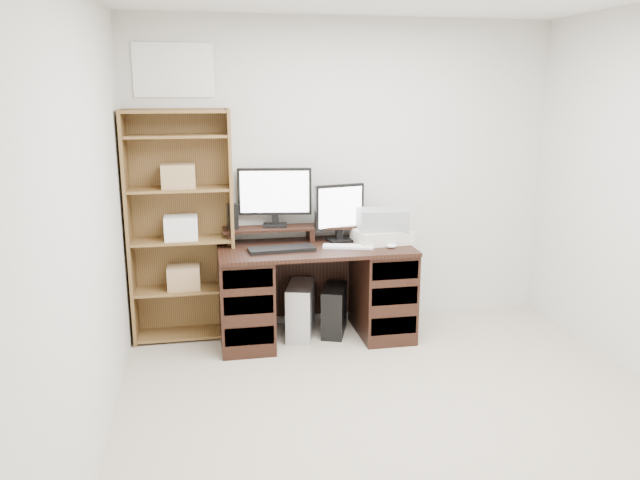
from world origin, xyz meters
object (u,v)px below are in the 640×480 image
object	(u,v)px
printer	(381,236)
tower_black	(334,310)
monitor_small	(339,210)
bookshelf	(181,225)
monitor_wide	(275,194)
tower_silver	(301,310)
desk	(315,290)

from	to	relation	value
printer	tower_black	world-z (taller)	printer
tower_black	monitor_small	bearing A→B (deg)	76.52
printer	bookshelf	distance (m)	1.58
monitor_wide	printer	bearing A→B (deg)	-7.41
printer	tower_silver	world-z (taller)	printer
desk	tower_black	size ratio (longest dim) A/B	3.54
monitor_small	desk	bearing A→B (deg)	-160.27
monitor_wide	printer	world-z (taller)	monitor_wide
monitor_wide	bookshelf	xyz separation A→B (m)	(-0.74, -0.05, -0.21)
desk	tower_black	xyz separation A→B (m)	(0.17, 0.05, -0.19)
desk	printer	world-z (taller)	printer
monitor_small	printer	bearing A→B (deg)	-32.72
monitor_wide	printer	distance (m)	0.92
monitor_wide	tower_silver	xyz separation A→B (m)	(0.17, -0.22, -0.91)
tower_black	printer	bearing A→B (deg)	15.29
monitor_small	bookshelf	distance (m)	1.25
bookshelf	desk	bearing A→B (deg)	-11.83
desk	tower_black	distance (m)	0.26
tower_silver	bookshelf	bearing A→B (deg)	-174.98
monitor_wide	tower_silver	distance (m)	0.95
monitor_small	tower_silver	world-z (taller)	monitor_small
tower_silver	monitor_wide	bearing A→B (deg)	143.72
desk	monitor_small	world-z (taller)	monitor_small
printer	tower_black	bearing A→B (deg)	169.74
monitor_wide	tower_silver	world-z (taller)	monitor_wide
tower_silver	tower_black	size ratio (longest dim) A/B	1.02
tower_black	bookshelf	bearing A→B (deg)	-169.17
printer	bookshelf	world-z (taller)	bookshelf
desk	tower_silver	world-z (taller)	desk
tower_black	bookshelf	world-z (taller)	bookshelf
desk	monitor_small	bearing A→B (deg)	32.48
tower_silver	bookshelf	size ratio (longest dim) A/B	0.24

